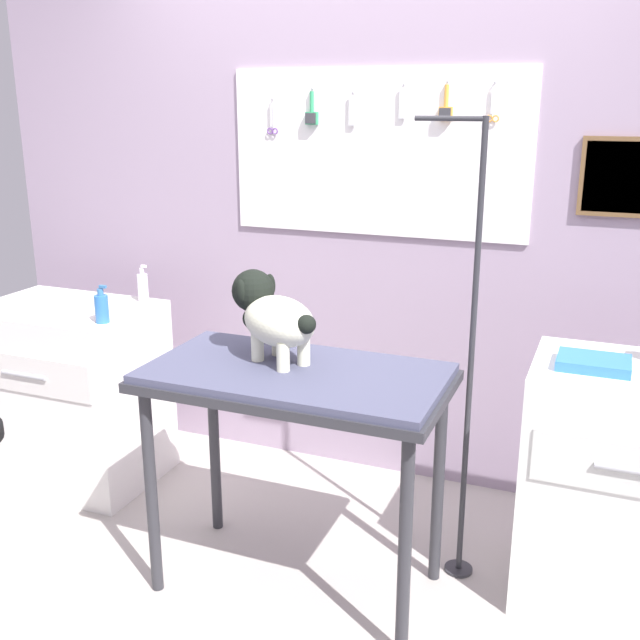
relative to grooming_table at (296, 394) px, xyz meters
The scene contains 10 objects.
ground 0.84m from the grooming_table, 107.36° to the right, with size 4.40×4.00×0.04m, color #A9A09B.
rear_wall_panel 1.11m from the grooming_table, 93.74° to the left, with size 4.00×0.11×2.30m.
grooming_table is the anchor object (origin of this frame).
grooming_arm 0.63m from the grooming_table, 29.38° to the left, with size 0.30×0.11×1.73m.
dog 0.30m from the grooming_table, 151.37° to the left, with size 0.42×0.32×0.32m.
counter_left 1.45m from the grooming_table, 163.65° to the left, with size 0.80×0.58×0.86m.
cabinet_right 1.22m from the grooming_table, 18.35° to the left, with size 0.68×0.54×0.90m.
spray_bottle_short 1.23m from the grooming_table, 150.04° to the left, with size 0.05×0.05×0.18m.
conditioner_bottle 1.06m from the grooming_table, 166.24° to the left, with size 0.06×0.06×0.17m.
supply_tray 1.03m from the grooming_table, 18.43° to the left, with size 0.24×0.18×0.04m.
Camera 1 is at (1.08, -2.01, 1.78)m, focal length 41.75 mm.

